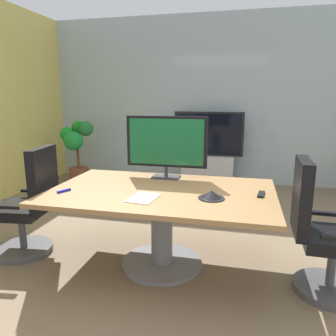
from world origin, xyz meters
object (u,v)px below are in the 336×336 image
(office_chair_left, at_px, (29,210))
(office_chair_right, at_px, (321,239))
(tv_monitor, at_px, (166,143))
(remote_control, at_px, (261,194))
(conference_table, at_px, (162,208))
(wall_display_unit, at_px, (208,161))
(potted_plant, at_px, (77,147))
(conference_phone, at_px, (211,195))

(office_chair_left, height_order, office_chair_right, same)
(tv_monitor, height_order, remote_control, tv_monitor)
(conference_table, bearing_deg, remote_control, 2.81)
(office_chair_right, bearing_deg, conference_table, 86.83)
(tv_monitor, distance_m, wall_display_unit, 2.53)
(wall_display_unit, relative_size, potted_plant, 1.15)
(conference_table, xyz_separation_m, wall_display_unit, (0.10, 2.90, -0.12))
(conference_table, distance_m, wall_display_unit, 2.90)
(conference_table, bearing_deg, office_chair_right, -4.88)
(tv_monitor, relative_size, wall_display_unit, 0.64)
(office_chair_left, bearing_deg, tv_monitor, 105.21)
(wall_display_unit, relative_size, conference_phone, 5.95)
(tv_monitor, distance_m, remote_control, 1.08)
(office_chair_right, distance_m, conference_phone, 0.93)
(conference_table, distance_m, potted_plant, 3.29)
(office_chair_right, xyz_separation_m, conference_phone, (-0.88, -0.03, 0.31))
(office_chair_left, height_order, tv_monitor, tv_monitor)
(wall_display_unit, bearing_deg, office_chair_left, -115.84)
(tv_monitor, xyz_separation_m, conference_phone, (0.53, -0.61, -0.33))
(office_chair_left, height_order, conference_phone, office_chair_left)
(office_chair_right, bearing_deg, wall_display_unit, 24.19)
(office_chair_left, distance_m, potted_plant, 2.67)
(conference_table, height_order, potted_plant, potted_plant)
(conference_phone, xyz_separation_m, remote_control, (0.41, 0.19, -0.02))
(potted_plant, bearing_deg, conference_table, -48.04)
(wall_display_unit, height_order, potted_plant, wall_display_unit)
(potted_plant, bearing_deg, office_chair_left, -71.28)
(office_chair_left, relative_size, remote_control, 6.41)
(conference_phone, bearing_deg, wall_display_unit, 96.89)
(conference_table, distance_m, tv_monitor, 0.71)
(tv_monitor, bearing_deg, potted_plant, 137.03)
(conference_table, height_order, tv_monitor, tv_monitor)
(potted_plant, height_order, conference_phone, potted_plant)
(office_chair_left, height_order, potted_plant, potted_plant)
(wall_display_unit, bearing_deg, conference_table, -91.91)
(conference_table, height_order, wall_display_unit, wall_display_unit)
(potted_plant, relative_size, remote_control, 6.72)
(conference_table, relative_size, office_chair_left, 1.84)
(potted_plant, relative_size, conference_phone, 5.19)
(potted_plant, bearing_deg, office_chair_right, -35.85)
(conference_table, relative_size, remote_control, 11.81)
(tv_monitor, xyz_separation_m, remote_control, (0.94, -0.42, -0.35))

